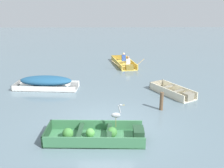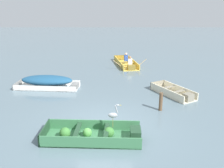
# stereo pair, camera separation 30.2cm
# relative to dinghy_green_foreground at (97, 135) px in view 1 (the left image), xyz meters

# --- Properties ---
(ground_plane) EXTENTS (80.00, 80.00, 0.00)m
(ground_plane) POSITION_rel_dinghy_green_foreground_xyz_m (0.29, 0.90, -0.16)
(ground_plane) COLOR slate
(dinghy_green_foreground) EXTENTS (3.43, 1.42, 0.42)m
(dinghy_green_foreground) POSITION_rel_dinghy_green_foreground_xyz_m (0.00, 0.00, 0.00)
(dinghy_green_foreground) COLOR #387047
(dinghy_green_foreground) RESTS_ON ground
(skiff_cream_near_moored) EXTENTS (2.07, 2.65, 0.39)m
(skiff_cream_near_moored) POSITION_rel_dinghy_green_foreground_xyz_m (3.81, 4.26, -0.02)
(skiff_cream_near_moored) COLOR beige
(skiff_cream_near_moored) RESTS_ON ground
(skiff_white_mid_moored) EXTENTS (3.56, 1.47, 0.71)m
(skiff_white_mid_moored) POSITION_rel_dinghy_green_foreground_xyz_m (-2.95, 5.43, 0.23)
(skiff_white_mid_moored) COLOR white
(skiff_white_mid_moored) RESTS_ON ground
(rowboat_yellow_with_crew) EXTENTS (2.39, 3.84, 0.93)m
(rowboat_yellow_with_crew) POSITION_rel_dinghy_green_foreground_xyz_m (1.72, 10.62, 0.02)
(rowboat_yellow_with_crew) COLOR #E5BC47
(rowboat_yellow_with_crew) RESTS_ON ground
(heron_on_dinghy) EXTENTS (0.45, 0.14, 0.84)m
(heron_on_dinghy) POSITION_rel_dinghy_green_foreground_xyz_m (0.67, 0.07, 0.73)
(heron_on_dinghy) COLOR olive
(heron_on_dinghy) RESTS_ON dinghy_green_foreground
(mooring_post) EXTENTS (0.16, 0.16, 0.82)m
(mooring_post) POSITION_rel_dinghy_green_foreground_xyz_m (2.75, 2.41, 0.25)
(mooring_post) COLOR brown
(mooring_post) RESTS_ON ground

